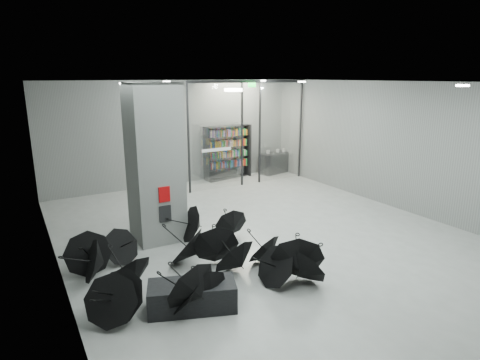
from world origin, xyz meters
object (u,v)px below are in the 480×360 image
bench (192,296)px  umbrella_cluster (195,268)px  column (155,164)px  bookshelf (228,152)px  shop_counter (275,163)px

bench → umbrella_cluster: 1.01m
column → bookshelf: 6.71m
bench → bookshelf: size_ratio=0.72×
bench → column: bearing=101.3°
bench → shop_counter: (7.50, 8.12, 0.19)m
umbrella_cluster → shop_counter: bearing=45.7°
column → bench: bearing=-99.2°
bookshelf → bench: bearing=-131.4°
bookshelf → shop_counter: (2.27, -0.19, -0.65)m
column → bench: (-0.58, -3.56, -1.75)m
column → bench: column is taller
column → umbrella_cluster: size_ratio=0.81×
shop_counter → umbrella_cluster: (-7.05, -7.22, -0.14)m
umbrella_cluster → column: bearing=87.3°
shop_counter → bookshelf: bearing=163.1°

